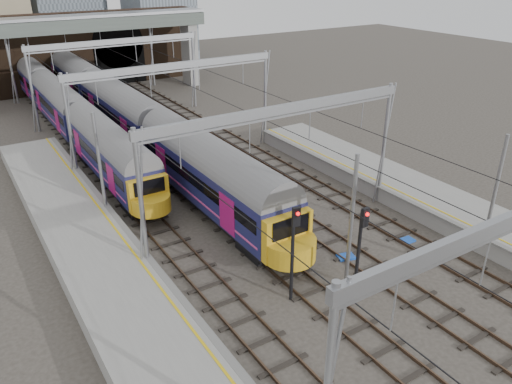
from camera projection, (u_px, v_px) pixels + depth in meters
ground at (374, 303)px, 23.82m from camera, size 160.00×160.00×0.00m
platform_left at (152, 343)px, 20.56m from camera, size 4.32×55.00×1.12m
tracks at (222, 191)px, 35.27m from camera, size 14.40×80.00×0.22m
overhead_line at (178, 81)px, 37.43m from camera, size 16.80×80.00×8.00m
retaining_wall at (88, 51)px, 62.32m from camera, size 28.00×2.75×9.00m
overbridge at (87, 33)px, 55.86m from camera, size 28.00×3.00×9.25m
train_main at (95, 92)px, 50.79m from camera, size 2.93×67.71×5.00m
train_second at (61, 105)px, 46.97m from camera, size 2.59×44.97×4.53m
signal_near_left at (294, 243)px, 22.72m from camera, size 0.39×0.47×5.05m
signal_near_centre at (360, 244)px, 22.64m from camera, size 0.37×0.47×5.07m
equip_cover_a at (281, 236)px, 29.45m from camera, size 1.04×0.91×0.10m
equip_cover_b at (346, 257)px, 27.42m from camera, size 1.09×0.90×0.11m
equip_cover_c at (407, 240)px, 29.01m from camera, size 0.91×0.66×0.10m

